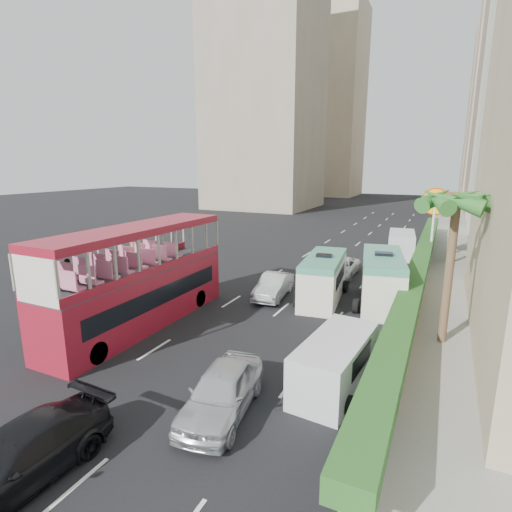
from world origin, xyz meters
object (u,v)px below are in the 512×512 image
Objects in this scene: car_silver_lane_a at (274,297)px; car_black at (21,482)px; double_decker_bus at (140,277)px; panel_van_near at (336,363)px; car_silver_lane_b at (222,412)px; minibus_far at (382,279)px; van_asset at (340,276)px; shell_station at (478,228)px; panel_van_far at (401,244)px; palm_tree at (449,273)px; minibus_near at (323,278)px.

car_black is at bearing -96.18° from car_silver_lane_a.
panel_van_near is at bearing -8.30° from double_decker_bus.
car_silver_lane_b is 0.97× the size of panel_van_near.
minibus_far is (3.05, 13.18, 1.45)m from car_silver_lane_b.
car_silver_lane_a is 16.33m from car_black.
panel_van_near is at bearing 54.80° from car_black.
shell_station is at bearing 46.67° from van_asset.
car_silver_lane_b is 18.10m from van_asset.
car_silver_lane_a is 0.85× the size of car_black.
panel_van_far is (-0.20, 23.59, 0.12)m from panel_van_near.
palm_tree is (9.58, 13.48, 3.38)m from car_black.
van_asset is at bearing 126.34° from palm_tree.
palm_tree is (13.80, 4.00, 0.85)m from double_decker_bus.
minibus_near reaches higher than car_silver_lane_a.
car_black is 1.10× the size of van_asset.
palm_tree is at bearing -96.60° from shell_station.
car_silver_lane_a is 10.33m from panel_van_near.
minibus_near is at bearing -176.19° from minibus_far.
minibus_near reaches higher than car_silver_lane_b.
van_asset is (-0.53, 18.09, 0.00)m from car_silver_lane_b.
double_decker_bus is 10.56m from panel_van_near.
car_silver_lane_a reaches higher than van_asset.
panel_van_far reaches higher than panel_van_near.
minibus_near reaches higher than panel_van_near.
car_silver_lane_b is at bearing -88.01° from van_asset.
panel_van_far is at bearing 63.37° from car_silver_lane_a.
minibus_far is at bearing -110.96° from shell_station.
minibus_near is (0.32, -5.74, 1.33)m from van_asset.
car_black is 0.85× the size of minibus_near.
double_decker_bus is 1.83× the size of minibus_near.
minibus_far is at bearing 68.05° from car_silver_lane_b.
shell_station is at bearing 72.33° from car_black.
car_silver_lane_b is at bearing -32.23° from double_decker_bus.
shell_station reaches higher than panel_van_far.
van_asset is at bearing -133.64° from shell_station.
car_black is 32.13m from panel_van_far.
double_decker_bus is at bearing -140.05° from minibus_near.
minibus_near is 0.94× the size of palm_tree.
shell_station reaches higher than car_silver_lane_b.
palm_tree reaches higher than minibus_near.
minibus_far is 10.03m from panel_van_near.
car_silver_lane_a is 7.04m from van_asset.
minibus_near is at bearing -86.47° from van_asset.
shell_station is (5.86, 0.92, 1.69)m from panel_van_far.
panel_van_far reaches higher than car_black.
double_decker_bus is 2.08× the size of panel_van_far.
car_black is at bearing -109.93° from shell_station.
double_decker_bus is 13.52m from minibus_far.
shell_station reaches higher than van_asset.
minibus_far is at bearing 94.39° from panel_van_near.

